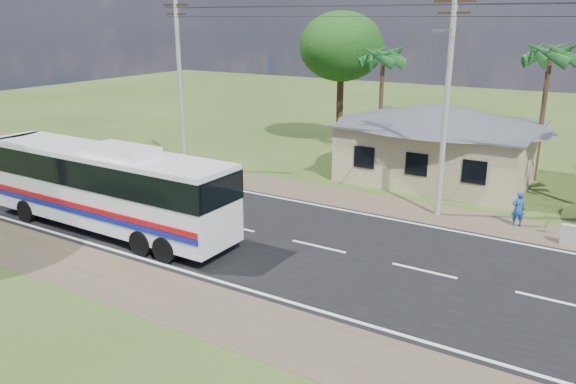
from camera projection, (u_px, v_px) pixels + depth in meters
The scene contains 10 objects.
ground at pixel (319, 247), 23.29m from camera, with size 120.00×120.00×0.00m, color #2F4418.
road at pixel (319, 247), 23.29m from camera, with size 120.00×16.00×0.03m.
house at pixel (441, 134), 32.61m from camera, with size 12.40×10.00×5.00m.
utility_poles at pixel (440, 94), 25.54m from camera, with size 32.80×2.22×11.00m.
palm_mid at pixel (551, 55), 30.83m from camera, with size 2.80×2.80×8.20m.
palm_far at pixel (383, 57), 36.34m from camera, with size 2.80×2.80×7.70m.
tree_behind_house at pixel (341, 47), 39.83m from camera, with size 6.00×6.00×9.61m.
coach_bus at pixel (107, 182), 24.40m from camera, with size 12.80×2.88×3.97m.
person at pixel (518, 209), 25.43m from camera, with size 0.59×0.39×1.63m, color navy.
small_car at pixel (52, 161), 34.49m from camera, with size 1.64×4.07×1.39m, color #303033.
Camera 1 is at (10.12, -19.08, 9.11)m, focal length 35.00 mm.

